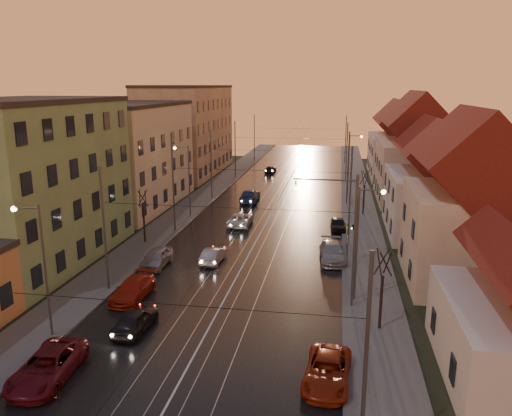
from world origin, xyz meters
The scene contains 45 objects.
ground centered at (0.00, 0.00, 0.00)m, with size 160.00×160.00×0.00m, color black.
road centered at (0.00, 40.00, 0.02)m, with size 16.00×120.00×0.04m, color black.
sidewalk_left centered at (-10.00, 40.00, 0.07)m, with size 4.00×120.00×0.15m, color #4C4C4C.
sidewalk_right centered at (10.00, 40.00, 0.07)m, with size 4.00×120.00×0.15m, color #4C4C4C.
tram_rail_0 centered at (-2.20, 40.00, 0.06)m, with size 0.06×120.00×0.03m, color gray.
tram_rail_1 centered at (-0.77, 40.00, 0.06)m, with size 0.06×120.00×0.03m, color gray.
tram_rail_2 centered at (0.77, 40.00, 0.06)m, with size 0.06×120.00×0.03m, color gray.
tram_rail_3 centered at (2.20, 40.00, 0.06)m, with size 0.06×120.00×0.03m, color gray.
apartment_left_1 centered at (-17.50, 14.00, 6.50)m, with size 10.00×18.00×13.00m, color #648454.
apartment_left_2 centered at (-17.50, 34.00, 6.00)m, with size 10.00×20.00×12.00m, color #C2BC96.
apartment_left_3 centered at (-17.50, 58.00, 7.00)m, with size 10.00×24.00×14.00m, color #8E6E5B.
house_right_1 centered at (17.00, 15.00, 5.45)m, with size 8.67×10.20×10.80m.
house_right_2 centered at (17.00, 28.00, 4.64)m, with size 9.18×12.24×9.20m.
house_right_3 centered at (17.00, 43.00, 5.80)m, with size 9.18×14.28×11.50m.
house_right_4 centered at (17.00, 61.00, 5.05)m, with size 9.18×16.32×10.00m.
catenary_pole_r_0 centered at (8.60, -6.00, 4.50)m, with size 0.16×0.16×9.00m, color #595B60.
catenary_pole_l_1 centered at (-8.60, 9.00, 4.50)m, with size 0.16×0.16×9.00m, color #595B60.
catenary_pole_r_1 centered at (8.60, 9.00, 4.50)m, with size 0.16×0.16×9.00m, color #595B60.
catenary_pole_l_2 centered at (-8.60, 24.00, 4.50)m, with size 0.16×0.16×9.00m, color #595B60.
catenary_pole_r_2 centered at (8.60, 24.00, 4.50)m, with size 0.16×0.16×9.00m, color #595B60.
catenary_pole_l_3 centered at (-8.60, 39.00, 4.50)m, with size 0.16×0.16×9.00m, color #595B60.
catenary_pole_r_3 centered at (8.60, 39.00, 4.50)m, with size 0.16×0.16×9.00m, color #595B60.
catenary_pole_l_4 centered at (-8.60, 54.00, 4.50)m, with size 0.16×0.16×9.00m, color #595B60.
catenary_pole_r_4 centered at (8.60, 54.00, 4.50)m, with size 0.16×0.16×9.00m, color #595B60.
catenary_pole_l_5 centered at (-8.60, 72.00, 4.50)m, with size 0.16×0.16×9.00m, color #595B60.
catenary_pole_r_5 centered at (8.60, 72.00, 4.50)m, with size 0.16×0.16×9.00m, color #595B60.
street_lamp_0 centered at (-9.10, 2.00, 4.89)m, with size 1.75×0.32×8.00m.
street_lamp_1 centered at (9.10, 10.00, 4.89)m, with size 1.75×0.32×8.00m.
street_lamp_2 centered at (-9.10, 30.00, 4.89)m, with size 1.75×0.32×8.00m.
street_lamp_3 centered at (9.10, 46.00, 4.89)m, with size 1.75×0.32×8.00m.
traffic_light_mast centered at (7.99, 18.00, 4.60)m, with size 5.30×0.32×7.20m.
bare_tree_0 centered at (-10.20, 20.00, 2.49)m, with size 1.09×1.09×5.11m.
bare_tree_1 centered at (10.20, 6.00, 2.49)m, with size 1.09×1.09×5.11m.
bare_tree_2 centered at (10.40, 34.00, 2.49)m, with size 1.09×1.09×5.11m.
driving_car_0 centered at (-4.30, 3.58, 0.70)m, with size 1.64×4.09×1.39m, color black.
driving_car_1 centered at (-2.58, 15.97, 0.63)m, with size 1.33×3.83×1.26m, color #AEADB3.
driving_car_2 centered at (-2.54, 27.34, 0.67)m, with size 2.22×4.82×1.34m, color beige.
driving_car_3 centered at (-3.49, 38.44, 0.79)m, with size 2.22×5.47×1.59m, color navy.
driving_car_4 centered at (-3.80, 60.00, 0.63)m, with size 1.48×3.69×1.26m, color black.
parked_left_1 centered at (-6.59, -2.01, 0.72)m, with size 2.40×5.21×1.45m, color #530E18.
parked_left_2 centered at (-6.31, 8.00, 0.68)m, with size 1.92×4.72×1.37m, color #A01F10.
parked_left_3 centered at (-6.95, 14.29, 0.73)m, with size 1.73×4.30×1.47m, color #9C9CA1.
parked_right_0 centered at (7.23, -0.03, 0.66)m, with size 2.18×4.73×1.31m, color maroon.
parked_right_1 centered at (7.18, 17.96, 0.74)m, with size 2.07×5.09×1.48m, color #A7A7AC.
parked_right_2 centered at (7.60, 27.30, 0.63)m, with size 1.48×3.69×1.26m, color black.
Camera 1 is at (7.34, -22.28, 14.37)m, focal length 35.00 mm.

